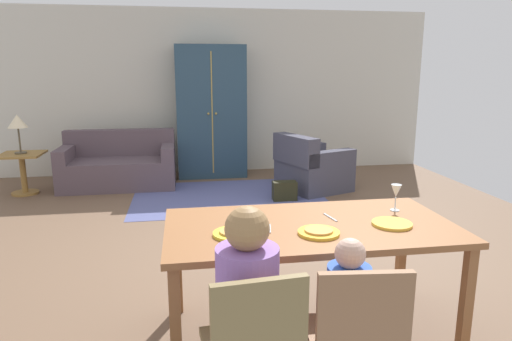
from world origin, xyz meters
The scene contains 21 objects.
ground_plane centered at (0.00, 0.46, -0.01)m, with size 7.42×6.12×0.02m, color brown.
back_wall centered at (0.00, 3.57, 1.35)m, with size 7.42×0.10×2.70m, color beige.
dining_table centered at (0.26, -1.57, 0.69)m, with size 1.82×0.94×0.76m.
plate_near_man centered at (-0.24, -1.69, 0.77)m, with size 0.25×0.25×0.02m, color yellow.
pizza_near_man centered at (-0.24, -1.69, 0.78)m, with size 0.17×0.17×0.01m, color gold.
plate_near_child centered at (0.26, -1.75, 0.77)m, with size 0.25×0.25×0.02m, color yellow.
pizza_near_child centered at (0.26, -1.75, 0.78)m, with size 0.17×0.17×0.01m, color gold.
plate_near_woman centered at (0.76, -1.67, 0.77)m, with size 0.25×0.25×0.02m, color yellow.
wine_glass centered at (0.92, -1.39, 0.89)m, with size 0.07×0.07×0.19m.
fork centered at (-0.01, -1.62, 0.76)m, with size 0.02×0.15×0.01m, color silver.
knife centered at (0.42, -1.47, 0.76)m, with size 0.01×0.17×0.01m, color silver.
person_man centered at (-0.24, -2.22, 0.51)m, with size 0.30×0.41×1.11m.
dining_chair_child centered at (0.25, -2.40, 0.49)m, with size 0.46×0.46×0.87m.
person_child centered at (0.26, -2.23, 0.43)m, with size 0.22×0.30×0.92m.
area_rug centered at (0.07, 1.83, 0.00)m, with size 2.60×1.80×0.01m, color #505587.
couch centered at (-1.49, 2.69, 0.30)m, with size 1.65×0.86×0.82m.
armchair centered at (1.30, 2.01, 0.32)m, with size 1.11×1.11×0.82m.
armoire centered at (-0.07, 3.18, 1.05)m, with size 1.10×0.59×2.10m.
side_table centered at (-2.76, 2.43, 0.38)m, with size 0.56×0.56×0.58m.
table_lamp centered at (-2.76, 2.43, 1.01)m, with size 0.26×0.26×0.54m.
handbag centered at (0.80, 1.53, 0.13)m, with size 0.32×0.16×0.26m, color black.
Camera 1 is at (-0.51, -4.20, 1.71)m, focal length 31.78 mm.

